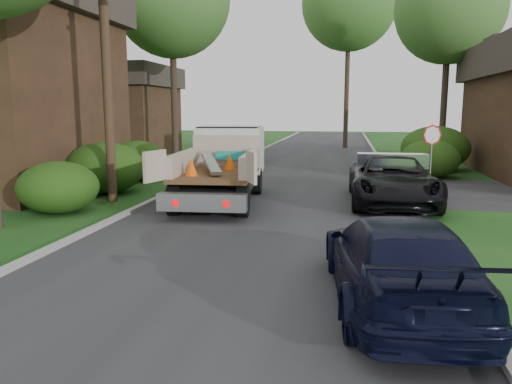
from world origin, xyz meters
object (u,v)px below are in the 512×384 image
object	(u,v)px
stop_sign	(432,144)
black_pickup	(392,180)
house_left_far	(115,109)
navy_suv	(397,261)
utility_pole	(105,41)
flatbed_truck	(225,160)
tree_center_far	(349,3)
tree_right_far	(450,9)

from	to	relation	value
stop_sign	black_pickup	world-z (taller)	stop_sign
house_left_far	navy_suv	distance (m)	29.60
utility_pole	stop_sign	bearing A→B (deg)	20.62
utility_pole	black_pickup	size ratio (longest dim) A/B	1.77
house_left_far	black_pickup	xyz separation A→B (m)	(17.10, -15.84, -2.26)
stop_sign	utility_pole	size ratio (longest dim) A/B	0.25
stop_sign	flatbed_truck	distance (m)	7.64
tree_center_far	flatbed_truck	distance (m)	25.81
tree_center_far	stop_sign	bearing A→B (deg)	-81.34
tree_right_far	flatbed_truck	xyz separation A→B (m)	(-9.46, -13.61, -7.15)
flatbed_truck	black_pickup	world-z (taller)	flatbed_truck
stop_sign	tree_center_far	bearing A→B (deg)	98.66
tree_right_far	flatbed_truck	world-z (taller)	tree_right_far
house_left_far	tree_right_far	xyz separation A→B (m)	(21.00, -2.00, 5.43)
navy_suv	black_pickup	bearing A→B (deg)	-100.02
house_left_far	tree_right_far	bearing A→B (deg)	-5.44
tree_right_far	navy_suv	xyz separation A→B (m)	(-4.55, -22.50, -7.76)
stop_sign	black_pickup	bearing A→B (deg)	-119.41
tree_center_far	flatbed_truck	size ratio (longest dim) A/B	2.21
tree_center_far	black_pickup	world-z (taller)	tree_center_far
tree_center_far	utility_pole	bearing A→B (deg)	-106.65
utility_pole	navy_suv	size ratio (longest dim) A/B	2.03
navy_suv	utility_pole	bearing A→B (deg)	-47.32
house_left_far	black_pickup	size ratio (longest dim) A/B	1.33
flatbed_truck	black_pickup	distance (m)	5.60
navy_suv	tree_right_far	bearing A→B (deg)	-107.17
utility_pole	house_left_far	world-z (taller)	utility_pole
utility_pole	flatbed_truck	distance (m)	5.40
flatbed_truck	black_pickup	size ratio (longest dim) A/B	1.17
utility_pole	tree_right_far	size ratio (longest dim) A/B	0.87
black_pickup	navy_suv	world-z (taller)	black_pickup
utility_pole	tree_center_far	distance (m)	26.75
tree_right_far	flatbed_truck	distance (m)	18.06
utility_pole	tree_center_far	world-z (taller)	tree_center_far
house_left_far	tree_center_far	world-z (taller)	tree_center_far
navy_suv	tree_center_far	bearing A→B (deg)	-94.06
house_left_far	flatbed_truck	size ratio (longest dim) A/B	1.14
tree_center_far	flatbed_truck	world-z (taller)	tree_center_far
stop_sign	black_pickup	xyz separation A→B (m)	(-1.60, -2.84, -0.99)
stop_sign	house_left_far	distance (m)	22.81
stop_sign	tree_center_far	distance (m)	23.15
utility_pole	tree_center_far	xyz separation A→B (m)	(7.48, 25.02, 5.81)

